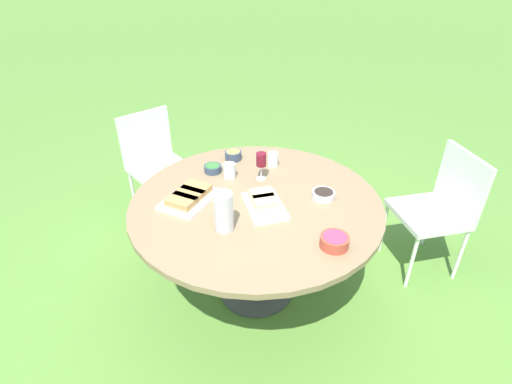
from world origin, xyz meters
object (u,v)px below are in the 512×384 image
water_pitcher (224,212)px  wine_glass (261,161)px  chair_near_left (441,204)px  handbag (350,198)px  dining_table (256,212)px  chair_near_right (155,158)px

water_pitcher → wine_glass: 0.56m
chair_near_left → handbag: 0.90m
chair_near_left → handbag: size_ratio=2.42×
dining_table → chair_near_left: (-1.20, 0.47, -0.12)m
chair_near_right → water_pitcher: size_ratio=4.03×
dining_table → chair_near_left: size_ratio=1.68×
water_pitcher → handbag: 1.74m
chair_near_right → water_pitcher: 1.43m
handbag → chair_near_left: bearing=88.4°
dining_table → wine_glass: wine_glass is taller
chair_near_right → wine_glass: (-0.33, 1.06, 0.34)m
dining_table → water_pitcher: water_pitcher is taller
water_pitcher → wine_glass: water_pitcher is taller
dining_table → chair_near_left: bearing=158.6°
dining_table → handbag: dining_table is taller
chair_near_right → handbag: 1.70m
chair_near_left → wine_glass: 1.27m
dining_table → chair_near_right: size_ratio=1.68×
dining_table → handbag: 1.37m
handbag → water_pitcher: bearing=17.1°
dining_table → handbag: (-1.22, -0.33, -0.52)m
water_pitcher → handbag: water_pitcher is taller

